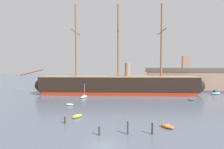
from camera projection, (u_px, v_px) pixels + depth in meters
The scene contains 15 objects.
ground_plane at pixel (105, 146), 26.88m from camera, with size 400.00×400.00×0.00m, color slate.
tall_ship at pixel (118, 85), 74.13m from camera, with size 72.14×18.84×34.78m.
dinghy_foreground_left at pixel (77, 116), 41.50m from camera, with size 2.24×2.97×0.64m.
dinghy_foreground_right at pixel (167, 126), 34.47m from camera, with size 2.81×2.67×0.64m.
dinghy_mid_left at pixel (70, 104), 53.80m from camera, with size 2.43×1.29×0.55m.
sailboat_alongside_bow at pixel (84, 97), 66.30m from camera, with size 1.98×3.97×4.96m.
dinghy_alongside_stern at pixel (191, 100), 61.24m from camera, with size 2.25×1.78×0.49m.
motorboat_far_right at pixel (216, 93), 73.87m from camera, with size 4.42×3.50×1.73m.
motorboat_distant_centre at pixel (142, 88), 90.21m from camera, with size 5.02×3.15×1.96m.
mooring_piling_nearest at pixel (99, 131), 30.87m from camera, with size 0.30×0.30×1.48m, color #423323.
mooring_piling_left_pair at pixel (128, 128), 31.26m from camera, with size 0.31×0.31×2.23m, color #4C3D2D.
mooring_piling_right_pair at pixel (65, 120), 37.17m from camera, with size 0.36×0.36×1.39m, color #423323.
mooring_piling_midwater at pixel (152, 129), 31.32m from camera, with size 0.31×0.31×1.91m, color #382B1E.
dockside_warehouse_right at pixel (208, 79), 86.41m from camera, with size 60.57×16.90×15.75m.
seagull_in_flight at pixel (152, 61), 53.86m from camera, with size 0.41×1.35×0.14m.
Camera 1 is at (5.83, -25.71, 11.44)m, focal length 30.45 mm.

